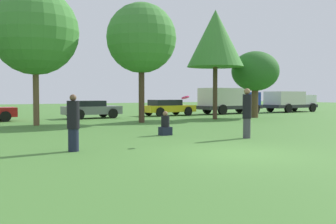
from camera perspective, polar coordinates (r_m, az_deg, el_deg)
name	(u,v)px	position (r m, az deg, el deg)	size (l,w,h in m)	color
ground_plane	(240,154)	(11.40, 10.59, -6.03)	(120.00, 120.00, 0.00)	#477A33
person_thrower	(73,123)	(11.89, -13.75, -1.58)	(0.37, 0.37, 1.70)	#191E33
person_catcher	(247,113)	(15.29, 11.53, -0.12)	(0.34, 0.34, 1.93)	#3F3F47
frisbee	(185,97)	(13.32, 2.57, 2.15)	(0.28, 0.27, 0.14)	#F21E72
bystander_sitting	(165,126)	(16.12, -0.40, -2.01)	(0.47, 0.39, 1.00)	#191E33
tree_2	(35,32)	(22.52, -18.96, 11.09)	(4.67, 4.67, 7.42)	brown
tree_3	(141,38)	(23.49, -3.94, 10.76)	(4.16, 4.16, 7.12)	#473323
tree_4	(215,39)	(26.77, 6.98, 10.65)	(3.84, 3.84, 7.38)	#473323
tree_5	(255,72)	(28.82, 12.70, 5.82)	(3.41, 3.41, 4.79)	brown
parked_car_grey	(91,109)	(27.78, -11.27, 0.46)	(4.04, 2.07, 1.25)	slate
parked_car_yellow	(167,107)	(30.60, -0.08, 0.73)	(4.28, 2.09, 1.26)	gold
delivery_truck_blue	(229,100)	(34.06, 8.94, 1.81)	(6.15, 2.54, 2.21)	#2D2D33
delivery_truck_white	(290,100)	(38.74, 17.44, 1.63)	(5.64, 2.62, 1.95)	#2D2D33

